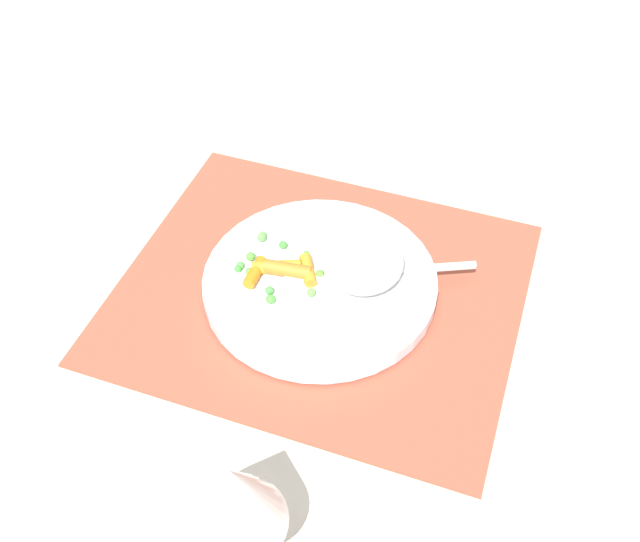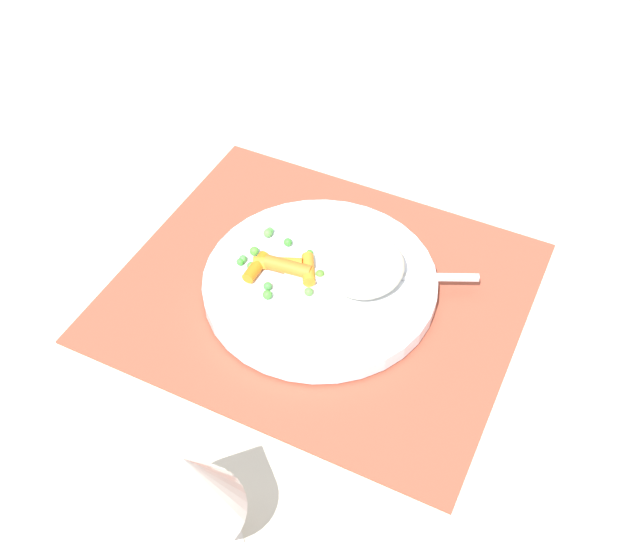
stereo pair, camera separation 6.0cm
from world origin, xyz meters
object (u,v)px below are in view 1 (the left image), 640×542
Objects in this scene: fork at (361,273)px; wine_glass at (233,499)px; plate at (320,283)px; rice_mound at (364,262)px; carrot_portion at (282,270)px.

wine_glass is at bearing 89.80° from fork.
wine_glass reaches higher than plate.
wine_glass is (-0.04, 0.29, 0.09)m from plate.
rice_mound is 0.47× the size of fork.
wine_glass is (0.00, 0.31, 0.06)m from rice_mound.
plate is 1.31× the size of fork.
fork is 1.31× the size of wine_glass.
rice_mound is at bearing -163.79° from fork.
fork is 0.32m from wine_glass.
fork is at bearing -90.20° from wine_glass.
rice_mound is 0.31m from wine_glass.
wine_glass is at bearing 89.37° from rice_mound.
fork is at bearing 16.21° from rice_mound.
wine_glass is (-0.08, 0.28, 0.07)m from carrot_portion.
rice_mound is at bearing -90.63° from wine_glass.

